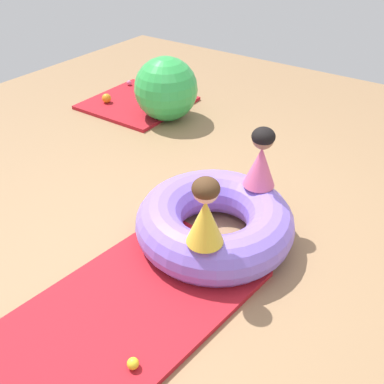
{
  "coord_description": "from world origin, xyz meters",
  "views": [
    {
      "loc": [
        -2.07,
        -1.38,
        2.13
      ],
      "look_at": [
        0.02,
        0.09,
        0.35
      ],
      "focal_mm": 40.54,
      "sensor_mm": 36.0,
      "label": 1
    }
  ],
  "objects_px": {
    "child_in_yellow": "(205,212)",
    "exercise_ball_large": "(166,89)",
    "play_ball_pink": "(158,88)",
    "inflatable_cushion": "(215,222)",
    "play_ball_blue": "(153,101)",
    "play_ball_orange": "(107,98)",
    "play_ball_red": "(147,86)",
    "child_in_pink": "(261,158)",
    "play_ball_yellow": "(133,363)",
    "play_ball_pink_second": "(129,83)"
  },
  "relations": [
    {
      "from": "child_in_yellow",
      "to": "exercise_ball_large",
      "type": "height_order",
      "value": "child_in_yellow"
    },
    {
      "from": "play_ball_pink",
      "to": "inflatable_cushion",
      "type": "bearing_deg",
      "value": -132.94
    },
    {
      "from": "play_ball_blue",
      "to": "exercise_ball_large",
      "type": "height_order",
      "value": "exercise_ball_large"
    },
    {
      "from": "play_ball_blue",
      "to": "exercise_ball_large",
      "type": "bearing_deg",
      "value": -113.62
    },
    {
      "from": "child_in_yellow",
      "to": "play_ball_orange",
      "type": "relative_size",
      "value": 4.21
    },
    {
      "from": "play_ball_pink",
      "to": "play_ball_red",
      "type": "distance_m",
      "value": 0.17
    },
    {
      "from": "play_ball_pink",
      "to": "child_in_yellow",
      "type": "bearing_deg",
      "value": -135.85
    },
    {
      "from": "inflatable_cushion",
      "to": "play_ball_red",
      "type": "relative_size",
      "value": 12.16
    },
    {
      "from": "play_ball_pink",
      "to": "exercise_ball_large",
      "type": "relative_size",
      "value": 0.16
    },
    {
      "from": "child_in_yellow",
      "to": "exercise_ball_large",
      "type": "bearing_deg",
      "value": 27.46
    },
    {
      "from": "exercise_ball_large",
      "to": "child_in_pink",
      "type": "bearing_deg",
      "value": -122.16
    },
    {
      "from": "play_ball_pink",
      "to": "child_in_pink",
      "type": "bearing_deg",
      "value": -125.06
    },
    {
      "from": "play_ball_yellow",
      "to": "play_ball_pink_second",
      "type": "relative_size",
      "value": 1.01
    },
    {
      "from": "play_ball_blue",
      "to": "play_ball_yellow",
      "type": "relative_size",
      "value": 1.5
    },
    {
      "from": "exercise_ball_large",
      "to": "inflatable_cushion",
      "type": "bearing_deg",
      "value": -132.79
    },
    {
      "from": "child_in_yellow",
      "to": "play_ball_pink",
      "type": "xyz_separation_m",
      "value": [
        2.32,
        2.26,
        -0.47
      ]
    },
    {
      "from": "play_ball_pink",
      "to": "play_ball_yellow",
      "type": "distance_m",
      "value": 3.88
    },
    {
      "from": "child_in_yellow",
      "to": "exercise_ball_large",
      "type": "distance_m",
      "value": 2.54
    },
    {
      "from": "inflatable_cushion",
      "to": "child_in_yellow",
      "type": "distance_m",
      "value": 0.57
    },
    {
      "from": "play_ball_pink",
      "to": "play_ball_red",
      "type": "xyz_separation_m",
      "value": [
        -0.03,
        0.17,
        -0.01
      ]
    },
    {
      "from": "play_ball_yellow",
      "to": "play_ball_orange",
      "type": "height_order",
      "value": "play_ball_orange"
    },
    {
      "from": "play_ball_yellow",
      "to": "play_ball_blue",
      "type": "bearing_deg",
      "value": 37.61
    },
    {
      "from": "play_ball_orange",
      "to": "play_ball_red",
      "type": "bearing_deg",
      "value": -12.07
    },
    {
      "from": "child_in_pink",
      "to": "exercise_ball_large",
      "type": "bearing_deg",
      "value": 161.66
    },
    {
      "from": "play_ball_red",
      "to": "play_ball_pink_second",
      "type": "bearing_deg",
      "value": 92.37
    },
    {
      "from": "child_in_pink",
      "to": "inflatable_cushion",
      "type": "bearing_deg",
      "value": -95.31
    },
    {
      "from": "play_ball_yellow",
      "to": "inflatable_cushion",
      "type": "bearing_deg",
      "value": 11.29
    },
    {
      "from": "play_ball_blue",
      "to": "play_ball_orange",
      "type": "xyz_separation_m",
      "value": [
        -0.27,
        0.5,
        0.01
      ]
    },
    {
      "from": "child_in_pink",
      "to": "play_ball_pink_second",
      "type": "relative_size",
      "value": 7.17
    },
    {
      "from": "inflatable_cushion",
      "to": "exercise_ball_large",
      "type": "bearing_deg",
      "value": 47.21
    },
    {
      "from": "play_ball_pink",
      "to": "play_ball_red",
      "type": "relative_size",
      "value": 1.16
    },
    {
      "from": "play_ball_pink",
      "to": "play_ball_blue",
      "type": "distance_m",
      "value": 0.41
    },
    {
      "from": "child_in_pink",
      "to": "play_ball_yellow",
      "type": "distance_m",
      "value": 1.62
    },
    {
      "from": "child_in_pink",
      "to": "play_ball_blue",
      "type": "xyz_separation_m",
      "value": [
        1.21,
        2.02,
        -0.48
      ]
    },
    {
      "from": "play_ball_blue",
      "to": "child_in_pink",
      "type": "bearing_deg",
      "value": -120.95
    },
    {
      "from": "play_ball_red",
      "to": "exercise_ball_large",
      "type": "height_order",
      "value": "exercise_ball_large"
    },
    {
      "from": "play_ball_yellow",
      "to": "play_ball_red",
      "type": "distance_m",
      "value": 3.96
    },
    {
      "from": "play_ball_red",
      "to": "play_ball_yellow",
      "type": "bearing_deg",
      "value": -140.97
    },
    {
      "from": "play_ball_blue",
      "to": "play_ball_yellow",
      "type": "height_order",
      "value": "play_ball_blue"
    },
    {
      "from": "play_ball_blue",
      "to": "play_ball_orange",
      "type": "relative_size",
      "value": 0.89
    },
    {
      "from": "inflatable_cushion",
      "to": "child_in_yellow",
      "type": "relative_size",
      "value": 2.48
    },
    {
      "from": "play_ball_orange",
      "to": "exercise_ball_large",
      "type": "relative_size",
      "value": 0.16
    },
    {
      "from": "child_in_yellow",
      "to": "play_ball_pink_second",
      "type": "height_order",
      "value": "child_in_yellow"
    },
    {
      "from": "play_ball_yellow",
      "to": "play_ball_orange",
      "type": "bearing_deg",
      "value": 46.57
    },
    {
      "from": "child_in_yellow",
      "to": "play_ball_pink",
      "type": "height_order",
      "value": "child_in_yellow"
    },
    {
      "from": "child_in_yellow",
      "to": "play_ball_pink_second",
      "type": "distance_m",
      "value": 3.59
    },
    {
      "from": "play_ball_pink",
      "to": "exercise_ball_large",
      "type": "distance_m",
      "value": 0.75
    },
    {
      "from": "exercise_ball_large",
      "to": "play_ball_blue",
      "type": "bearing_deg",
      "value": 66.38
    },
    {
      "from": "child_in_pink",
      "to": "play_ball_blue",
      "type": "height_order",
      "value": "child_in_pink"
    },
    {
      "from": "child_in_yellow",
      "to": "play_ball_blue",
      "type": "bearing_deg",
      "value": 30.1
    }
  ]
}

